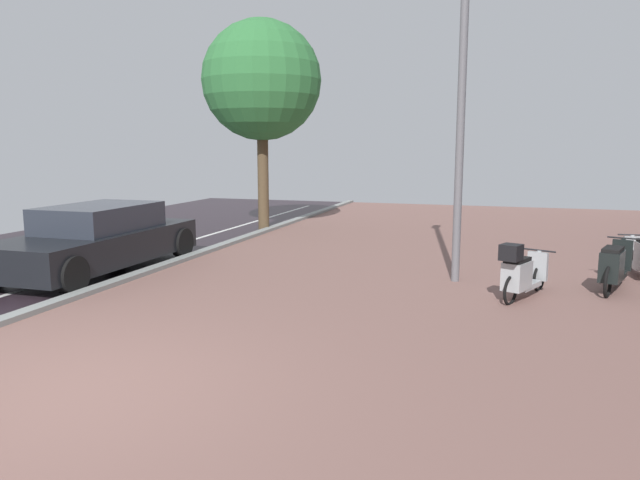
{
  "coord_description": "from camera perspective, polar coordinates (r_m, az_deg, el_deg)",
  "views": [
    {
      "loc": [
        4.0,
        -4.42,
        2.36
      ],
      "look_at": [
        1.88,
        2.27,
        1.25
      ],
      "focal_mm": 33.56,
      "sensor_mm": 36.0,
      "label": 1
    }
  ],
  "objects": [
    {
      "name": "ground",
      "position": [
        5.64,
        -11.89,
        -16.18
      ],
      "size": [
        21.0,
        40.0,
        0.13
      ],
      "color": "black"
    },
    {
      "name": "scooter_near",
      "position": [
        10.87,
        26.23,
        -2.28
      ],
      "size": [
        0.8,
        1.82,
        0.82
      ],
      "color": "black",
      "rests_on": "ground"
    },
    {
      "name": "scooter_mid",
      "position": [
        9.72,
        18.57,
        -2.98
      ],
      "size": [
        0.87,
        1.52,
        0.94
      ],
      "color": "black",
      "rests_on": "ground"
    },
    {
      "name": "parked_car_near",
      "position": [
        12.16,
        -20.44,
        0.05
      ],
      "size": [
        1.88,
        4.42,
        1.24
      ],
      "color": "black",
      "rests_on": "ground"
    },
    {
      "name": "lamp_post",
      "position": [
        10.62,
        13.4,
        14.46
      ],
      "size": [
        0.2,
        0.52,
        6.18
      ],
      "color": "slate",
      "rests_on": "ground"
    },
    {
      "name": "street_tree",
      "position": [
        17.04,
        -5.58,
        14.85
      ],
      "size": [
        3.28,
        3.28,
        5.77
      ],
      "color": "brown",
      "rests_on": "ground"
    }
  ]
}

